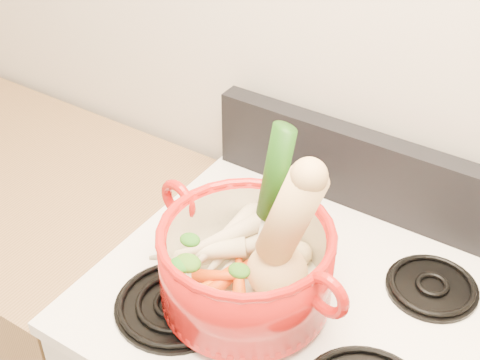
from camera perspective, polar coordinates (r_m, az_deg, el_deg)
The scene contains 22 objects.
wall_back at distance 1.34m, azimuth 13.97°, elevation 10.37°, with size 3.50×0.02×2.60m, color beige.
cooktop at distance 1.29m, azimuth 5.76°, elevation -10.16°, with size 0.78×0.67×0.03m, color white.
control_backsplash at distance 1.43m, azimuth 11.72°, elevation 0.33°, with size 0.76×0.05×0.18m, color black.
burner_front_left at distance 1.25m, azimuth -5.56°, elevation -10.47°, with size 0.22×0.22×0.02m, color black.
burner_back_left at distance 1.43m, azimuth 1.77°, elevation -3.02°, with size 0.17×0.17×0.02m, color black.
burner_back_right at distance 1.33m, azimuth 16.08°, elevation -8.66°, with size 0.17×0.17×0.02m, color black.
dutch_oven at distance 1.19m, azimuth 0.53°, elevation -7.29°, with size 0.31×0.31×0.15m, color #AF120F.
pot_handle_left at distance 1.25m, azimuth -5.29°, elevation -1.71°, with size 0.09×0.09×0.02m, color #AF120F.
pot_handle_right at distance 1.08m, azimuth 7.40°, elevation -9.71°, with size 0.09×0.09×0.02m, color #AF120F.
squash at distance 1.12m, azimuth 3.35°, elevation -4.51°, with size 0.12×0.12×0.28m, color tan, non-canonical shape.
leek at distance 1.14m, azimuth 2.60°, elevation -2.22°, with size 0.05×0.05×0.32m, color silver.
ginger at distance 1.25m, azimuth 3.57°, elevation -5.89°, with size 0.09×0.07×0.05m, color tan.
parsnip_0 at distance 1.24m, azimuth -0.25°, elevation -6.77°, with size 0.04×0.04×0.20m, color beige.
parsnip_1 at distance 1.24m, azimuth -1.53°, elevation -6.21°, with size 0.04×0.04×0.20m, color #EDE7C1.
parsnip_2 at distance 1.25m, azimuth -0.70°, elevation -5.39°, with size 0.04×0.04×0.19m, color beige.
parsnip_3 at distance 1.22m, azimuth -3.67°, elevation -6.06°, with size 0.04×0.04×0.18m, color beige.
parsnip_4 at distance 1.24m, azimuth -1.42°, elevation -4.89°, with size 0.04×0.04×0.20m, color beige.
parsnip_5 at distance 1.23m, azimuth -2.07°, elevation -5.14°, with size 0.04×0.04×0.22m, color beige.
carrot_0 at distance 1.20m, azimuth -0.99°, elevation -8.50°, with size 0.04×0.04×0.18m, color #D0420A.
carrot_1 at distance 1.18m, azimuth -2.95°, elevation -9.21°, with size 0.03×0.03×0.14m, color #E0460B.
carrot_2 at distance 1.20m, azimuth -0.09°, elevation -8.32°, with size 0.03×0.03×0.15m, color #C74A09.
carrot_3 at distance 1.19m, azimuth -1.09°, elevation -8.24°, with size 0.03×0.03×0.12m, color #D1470A.
Camera 1 is at (0.37, 0.60, 1.88)m, focal length 50.00 mm.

